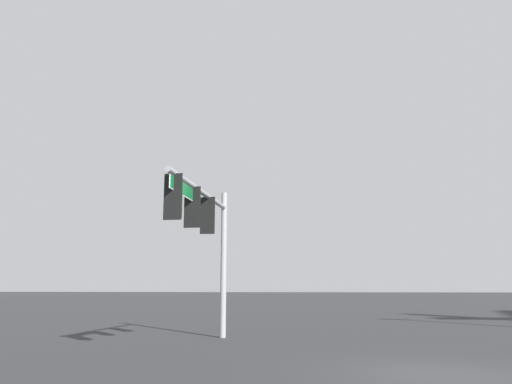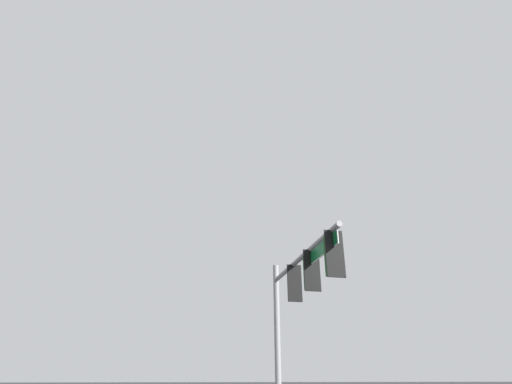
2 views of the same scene
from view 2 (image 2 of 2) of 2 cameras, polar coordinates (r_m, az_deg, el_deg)
The scene contains 1 object.
signal_pole_near at distance 14.05m, azimuth 5.94°, elevation -13.84°, with size 6.86×0.61×5.62m.
Camera 2 is at (8.45, -10.97, 1.30)m, focal length 28.00 mm.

